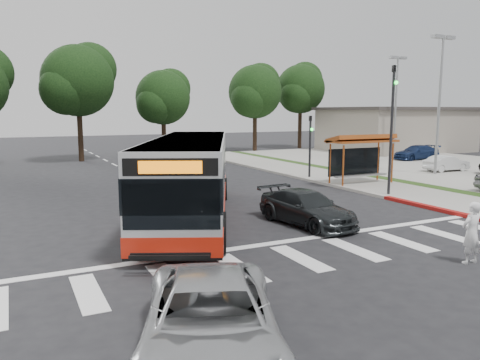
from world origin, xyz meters
TOP-DOWN VIEW (x-y plane):
  - ground at (0.00, 0.00)m, footprint 140.00×140.00m
  - sidewalk_east at (11.00, 8.00)m, footprint 4.00×40.00m
  - curb_east at (9.00, 8.00)m, footprint 0.30×40.00m
  - curb_east_red at (9.00, -2.00)m, footprint 0.32×6.00m
  - parking_lot at (23.00, 10.00)m, footprint 18.00×36.00m
  - commercial_building at (30.00, 22.00)m, footprint 14.00×10.00m
  - building_roof_cap at (30.00, 22.00)m, footprint 14.60×10.60m
  - crosswalk_ladder at (0.00, -5.00)m, footprint 18.00×2.60m
  - bus_shelter at (10.80, 5.10)m, footprint 4.20×1.60m
  - traffic_signal_ne_tall at (9.60, 1.49)m, footprint 0.18×0.37m
  - traffic_signal_ne_short at (9.60, 8.49)m, footprint 0.18×0.37m
  - lot_light_front at (18.00, 6.00)m, footprint 1.90×0.35m
  - lot_light_mid at (24.00, 16.00)m, footprint 1.90×0.35m
  - tree_ne_a at (16.08, 28.06)m, footprint 6.16×5.74m
  - tree_ne_b at (23.08, 30.06)m, footprint 6.16×5.74m
  - tree_north_a at (-1.92, 26.07)m, footprint 6.60×6.15m
  - tree_north_b at (6.07, 28.06)m, footprint 5.72×5.33m
  - transit_bus at (-1.11, 1.24)m, footprint 7.67×12.46m
  - pedestrian at (4.06, -7.50)m, footprint 0.66×0.44m
  - dark_sedan at (2.50, -1.62)m, footprint 2.30×4.63m
  - silver_suv_south at (-4.55, -9.11)m, footprint 4.04×5.57m
  - parked_car_1 at (20.00, 6.79)m, footprint 3.43×1.36m
  - parked_car_3 at (24.28, 13.58)m, footprint 4.32×1.79m

SIDE VIEW (x-z plane):
  - ground at x=0.00m, z-range 0.00..0.00m
  - crosswalk_ladder at x=0.00m, z-range 0.00..0.01m
  - parking_lot at x=23.00m, z-range 0.00..0.10m
  - sidewalk_east at x=11.00m, z-range 0.00..0.12m
  - curb_east at x=9.00m, z-range 0.00..0.15m
  - curb_east_red at x=9.00m, z-range 0.00..0.15m
  - dark_sedan at x=2.50m, z-range 0.00..1.29m
  - parked_car_1 at x=20.00m, z-range 0.10..1.21m
  - silver_suv_south at x=-4.55m, z-range 0.00..1.41m
  - parked_car_3 at x=24.28m, z-range 0.10..1.35m
  - pedestrian at x=4.06m, z-range 0.00..1.78m
  - transit_bus at x=-1.11m, z-range 0.00..3.22m
  - commercial_building at x=30.00m, z-range 0.00..4.40m
  - bus_shelter at x=10.80m, z-range 0.92..3.78m
  - traffic_signal_ne_short at x=9.60m, z-range 0.48..4.48m
  - traffic_signal_ne_tall at x=9.60m, z-range 0.63..7.13m
  - building_roof_cap at x=30.00m, z-range 4.40..4.70m
  - tree_north_b at x=6.07m, z-range 1.45..9.88m
  - lot_light_front at x=18.00m, z-range 1.40..10.41m
  - lot_light_mid at x=24.00m, z-range 1.40..10.41m
  - tree_ne_a at x=16.08m, z-range 1.74..11.04m
  - tree_ne_b at x=23.08m, z-range 1.91..11.93m
  - tree_north_a at x=-1.92m, z-range 1.84..12.01m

